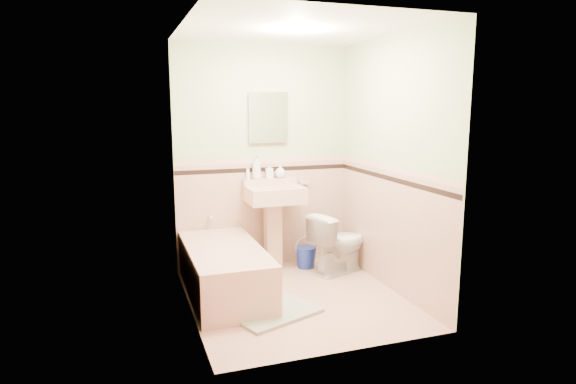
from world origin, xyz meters
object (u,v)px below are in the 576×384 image
object	(u,v)px
medicine_cabinet	(268,118)
shoe	(265,309)
soap_bottle_mid	(269,171)
toilet	(339,243)
soap_bottle_left	(257,167)
bathtub	(225,272)
soap_bottle_right	(280,171)
bucket	(306,257)
sink	(275,229)

from	to	relation	value
medicine_cabinet	shoe	world-z (taller)	medicine_cabinet
soap_bottle_mid	toilet	distance (m)	1.12
medicine_cabinet	toilet	xyz separation A→B (m)	(0.65, -0.50, -1.36)
soap_bottle_left	bathtub	bearing A→B (deg)	-126.72
toilet	shoe	xyz separation A→B (m)	(-1.10, -0.85, -0.28)
medicine_cabinet	shoe	xyz separation A→B (m)	(-0.45, -1.36, -1.64)
shoe	soap_bottle_mid	bearing A→B (deg)	88.35
soap_bottle_right	bucket	world-z (taller)	soap_bottle_right
soap_bottle_mid	toilet	world-z (taller)	soap_bottle_mid
soap_bottle_right	bucket	xyz separation A→B (m)	(0.24, -0.20, -0.98)
soap_bottle_left	shoe	distance (m)	1.75
sink	soap_bottle_mid	world-z (taller)	soap_bottle_mid
bathtub	bucket	xyz separation A→B (m)	(1.05, 0.51, -0.11)
bathtub	medicine_cabinet	xyz separation A→B (m)	(0.68, 0.74, 1.47)
toilet	soap_bottle_right	bearing A→B (deg)	28.78
medicine_cabinet	soap_bottle_mid	xyz separation A→B (m)	(-0.00, -0.03, -0.59)
soap_bottle_mid	soap_bottle_right	xyz separation A→B (m)	(0.13, 0.00, -0.01)
toilet	bucket	bearing A→B (deg)	27.26
soap_bottle_left	toilet	distance (m)	1.24
soap_bottle_mid	bucket	world-z (taller)	soap_bottle_mid
medicine_cabinet	soap_bottle_left	size ratio (longest dim) A/B	2.13
soap_bottle_right	shoe	distance (m)	1.78
soap_bottle_left	shoe	world-z (taller)	soap_bottle_left
soap_bottle_mid	shoe	bearing A→B (deg)	-108.62
sink	soap_bottle_left	world-z (taller)	soap_bottle_left
bathtub	soap_bottle_mid	xyz separation A→B (m)	(0.68, 0.71, 0.88)
medicine_cabinet	toilet	world-z (taller)	medicine_cabinet
bathtub	medicine_cabinet	size ratio (longest dim) A/B	2.69
medicine_cabinet	soap_bottle_mid	bearing A→B (deg)	-98.12
medicine_cabinet	soap_bottle_right	xyz separation A→B (m)	(0.13, -0.03, -0.60)
medicine_cabinet	soap_bottle_left	world-z (taller)	medicine_cabinet
soap_bottle_mid	soap_bottle_right	world-z (taller)	soap_bottle_mid
bathtub	sink	world-z (taller)	sink
soap_bottle_right	shoe	size ratio (longest dim) A/B	1.04
shoe	bathtub	bearing A→B (deg)	127.37
bathtub	sink	distance (m)	0.90
toilet	shoe	bearing A→B (deg)	108.54
medicine_cabinet	soap_bottle_right	size ratio (longest dim) A/B	3.60
bathtub	soap_bottle_right	bearing A→B (deg)	41.35
soap_bottle_right	sink	bearing A→B (deg)	-125.14
sink	soap_bottle_mid	xyz separation A→B (m)	(-0.00, 0.18, 0.63)
soap_bottle_mid	bucket	xyz separation A→B (m)	(0.37, -0.20, -0.99)
medicine_cabinet	soap_bottle_left	xyz separation A→B (m)	(-0.15, -0.03, -0.55)
bathtub	soap_bottle_right	distance (m)	1.39
bathtub	toilet	distance (m)	1.36
sink	medicine_cabinet	xyz separation A→B (m)	(0.00, 0.21, 1.22)
soap_bottle_left	soap_bottle_right	distance (m)	0.28
sink	bucket	distance (m)	0.51
sink	soap_bottle_mid	bearing A→B (deg)	91.36
soap_bottle_left	bucket	size ratio (longest dim) A/B	1.09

